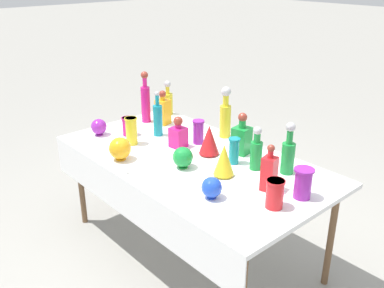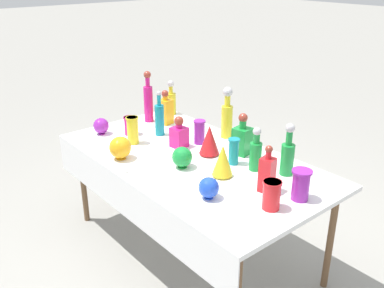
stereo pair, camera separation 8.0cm
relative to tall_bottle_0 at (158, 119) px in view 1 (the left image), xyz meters
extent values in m
plane|color=gray|center=(0.48, -0.08, -0.90)|extent=(40.00, 40.00, 0.00)
cube|color=white|center=(0.48, -0.08, -0.15)|extent=(1.94, 1.04, 0.03)
cube|color=white|center=(0.48, -0.61, -0.27)|extent=(1.94, 0.01, 0.28)
cylinder|color=brown|center=(-0.39, -0.50, -0.53)|extent=(0.04, 0.04, 0.73)
cylinder|color=brown|center=(-0.39, 0.34, -0.53)|extent=(0.04, 0.04, 0.73)
cylinder|color=brown|center=(1.35, 0.34, -0.53)|extent=(0.04, 0.04, 0.73)
cylinder|color=teal|center=(0.00, 0.00, -0.02)|extent=(0.07, 0.07, 0.24)
cylinder|color=teal|center=(0.00, 0.00, 0.14)|extent=(0.03, 0.03, 0.08)
sphere|color=#B2B2B7|center=(0.00, 0.00, 0.20)|extent=(0.04, 0.04, 0.04)
cylinder|color=yellow|center=(-0.34, 0.37, -0.04)|extent=(0.09, 0.09, 0.19)
cylinder|color=yellow|center=(-0.34, 0.37, 0.09)|extent=(0.03, 0.03, 0.07)
sphere|color=#B2B2B7|center=(-0.34, 0.37, 0.14)|extent=(0.06, 0.06, 0.06)
cylinder|color=yellow|center=(0.36, 0.36, -0.01)|extent=(0.08, 0.08, 0.25)
cylinder|color=yellow|center=(0.36, 0.36, 0.16)|extent=(0.04, 0.04, 0.09)
sphere|color=#B2B2B7|center=(0.36, 0.36, 0.22)|extent=(0.07, 0.07, 0.07)
cylinder|color=#C61972|center=(-0.31, 0.11, 0.01)|extent=(0.08, 0.08, 0.30)
cylinder|color=#C61972|center=(-0.31, 0.11, 0.20)|extent=(0.04, 0.04, 0.08)
sphere|color=maroon|center=(-0.31, 0.11, 0.26)|extent=(0.06, 0.06, 0.06)
cylinder|color=#198C38|center=(1.05, 0.22, -0.04)|extent=(0.08, 0.08, 0.20)
cylinder|color=#198C38|center=(1.05, 0.22, 0.11)|extent=(0.04, 0.04, 0.09)
sphere|color=#B2B2B7|center=(1.05, 0.22, 0.17)|extent=(0.06, 0.06, 0.06)
cylinder|color=#198C38|center=(0.88, 0.11, -0.04)|extent=(0.08, 0.08, 0.18)
cylinder|color=#198C38|center=(0.88, 0.11, 0.08)|extent=(0.04, 0.04, 0.06)
sphere|color=#B2B2B7|center=(0.88, 0.11, 0.13)|extent=(0.05, 0.05, 0.05)
cube|color=#198C38|center=(0.66, 0.23, -0.04)|extent=(0.13, 0.13, 0.19)
cylinder|color=#198C38|center=(0.66, 0.23, 0.08)|extent=(0.05, 0.05, 0.06)
sphere|color=maroon|center=(0.66, 0.23, 0.13)|extent=(0.06, 0.06, 0.06)
cube|color=red|center=(1.12, -0.05, -0.03)|extent=(0.09, 0.09, 0.21)
cylinder|color=red|center=(1.12, -0.05, 0.10)|extent=(0.03, 0.03, 0.04)
sphere|color=maroon|center=(1.12, -0.05, 0.13)|extent=(0.04, 0.04, 0.04)
cube|color=#C61972|center=(0.28, -0.03, -0.06)|extent=(0.11, 0.11, 0.15)
cylinder|color=#C61972|center=(0.28, -0.03, 0.03)|extent=(0.05, 0.05, 0.03)
sphere|color=maroon|center=(0.28, -0.03, 0.06)|extent=(0.07, 0.07, 0.07)
cube|color=orange|center=(-0.17, 0.18, -0.03)|extent=(0.12, 0.12, 0.21)
cylinder|color=orange|center=(-0.17, 0.18, 0.09)|extent=(0.04, 0.04, 0.03)
sphere|color=maroon|center=(-0.17, 0.18, 0.12)|extent=(0.06, 0.06, 0.06)
cylinder|color=purple|center=(1.30, 0.03, -0.05)|extent=(0.10, 0.10, 0.18)
cylinder|color=purple|center=(1.30, 0.03, 0.04)|extent=(0.12, 0.12, 0.01)
cylinder|color=red|center=(1.26, -0.17, -0.05)|extent=(0.10, 0.10, 0.16)
cylinder|color=red|center=(1.26, -0.17, 0.02)|extent=(0.10, 0.10, 0.01)
cylinder|color=purple|center=(0.32, 0.12, -0.05)|extent=(0.08, 0.08, 0.18)
cylinder|color=purple|center=(0.32, 0.12, 0.04)|extent=(0.09, 0.09, 0.01)
cylinder|color=teal|center=(0.73, 0.07, -0.05)|extent=(0.07, 0.07, 0.18)
cylinder|color=teal|center=(0.73, 0.07, 0.04)|extent=(0.08, 0.08, 0.01)
cylinder|color=#C61972|center=(-0.16, -0.17, -0.06)|extent=(0.08, 0.08, 0.14)
cylinder|color=#C61972|center=(-0.16, -0.17, 0.00)|extent=(0.09, 0.09, 0.01)
cylinder|color=yellow|center=(0.01, -0.25, -0.03)|extent=(0.08, 0.08, 0.20)
cylinder|color=yellow|center=(0.01, -0.25, 0.06)|extent=(0.09, 0.09, 0.01)
cylinder|color=red|center=(0.52, 0.04, -0.13)|extent=(0.07, 0.07, 0.01)
cone|color=red|center=(0.52, 0.04, -0.02)|extent=(0.14, 0.14, 0.20)
cylinder|color=yellow|center=(0.82, -0.11, -0.13)|extent=(0.08, 0.08, 0.01)
cone|color=yellow|center=(0.82, -0.11, -0.02)|extent=(0.13, 0.13, 0.20)
cylinder|color=purple|center=(-0.30, -0.34, -0.13)|extent=(0.05, 0.05, 0.01)
sphere|color=purple|center=(-0.30, -0.34, -0.07)|extent=(0.12, 0.12, 0.12)
cylinder|color=#198C38|center=(0.56, -0.23, -0.13)|extent=(0.06, 0.06, 0.01)
sphere|color=#198C38|center=(0.56, -0.23, -0.06)|extent=(0.13, 0.13, 0.13)
cylinder|color=orange|center=(0.19, -0.46, -0.13)|extent=(0.07, 0.07, 0.01)
sphere|color=orange|center=(0.19, -0.46, -0.05)|extent=(0.15, 0.15, 0.15)
cylinder|color=blue|center=(0.97, -0.36, -0.13)|extent=(0.05, 0.05, 0.01)
sphere|color=blue|center=(0.97, -0.36, -0.07)|extent=(0.12, 0.12, 0.12)
cube|color=white|center=(0.37, -0.55, -0.12)|extent=(0.05, 0.02, 0.04)
camera|label=1|loc=(2.47, -1.84, 1.09)|focal=40.00mm
camera|label=2|loc=(2.53, -1.78, 1.09)|focal=40.00mm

